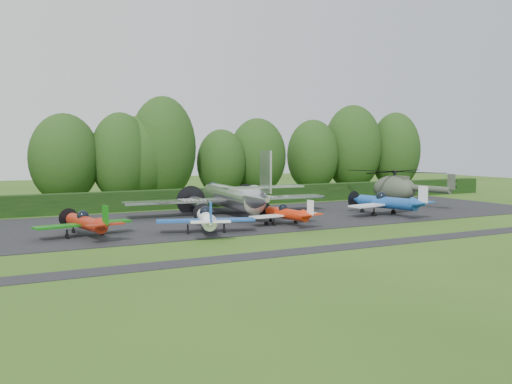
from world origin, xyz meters
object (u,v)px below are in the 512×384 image
light_plane_orange (287,214)px  light_plane_blue (387,202)px  helicopter (395,186)px  transport_plane (233,197)px  light_plane_white (206,219)px  sign_board (384,188)px  light_plane_red (86,223)px

light_plane_orange → light_plane_blue: bearing=12.4°
light_plane_orange → helicopter: 20.92m
transport_plane → light_plane_orange: 7.99m
light_plane_white → light_plane_blue: 19.55m
transport_plane → light_plane_orange: (1.21, -7.86, -0.80)m
transport_plane → light_plane_blue: size_ratio=2.38×
sign_board → light_plane_red: bearing=-143.9°
helicopter → light_plane_orange: bearing=-149.7°
light_plane_red → light_plane_orange: light_plane_red is taller
light_plane_white → sign_board: (31.59, 17.26, 0.03)m
light_plane_red → light_plane_white: size_ratio=0.95×
light_plane_red → transport_plane: bearing=34.8°
light_plane_orange → helicopter: helicopter is taller
transport_plane → helicopter: (20.28, 0.68, 0.26)m
light_plane_orange → sign_board: bearing=40.5°
light_plane_red → light_plane_white: bearing=-5.7°
transport_plane → light_plane_red: 16.29m
light_plane_orange → light_plane_white: bearing=-164.1°
light_plane_white → light_plane_orange: size_ratio=1.18×
transport_plane → light_plane_orange: transport_plane is taller
light_plane_red → light_plane_blue: bearing=10.6°
light_plane_white → light_plane_blue: bearing=-10.7°
light_plane_white → transport_plane: bearing=36.5°
light_plane_red → light_plane_orange: 16.09m
light_plane_white → light_plane_orange: 7.85m
light_plane_blue → light_plane_red: bearing=-168.0°
light_plane_blue → sign_board: light_plane_blue is taller
light_plane_white → helicopter: (26.81, 9.79, 0.88)m
helicopter → sign_board: helicopter is taller
light_plane_red → light_plane_orange: bearing=6.4°
light_plane_blue → helicopter: 10.48m
light_plane_white → light_plane_blue: size_ratio=0.92×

